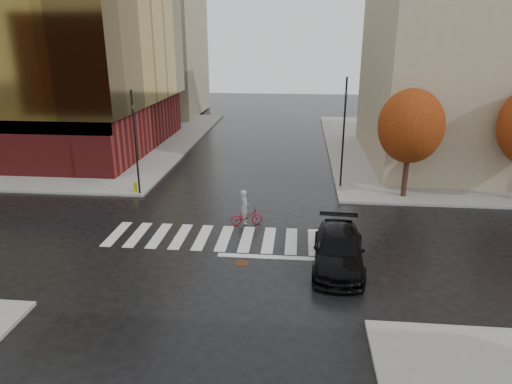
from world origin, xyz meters
TOP-DOWN VIEW (x-y plane):
  - ground at (0.00, 0.00)m, footprint 120.00×120.00m
  - sidewalk_nw at (-21.00, 21.00)m, footprint 30.00×30.00m
  - sidewalk_ne at (21.00, 21.00)m, footprint 30.00×30.00m
  - crosswalk at (0.00, 0.50)m, footprint 12.00×3.00m
  - building_ne_tan at (17.00, 17.00)m, footprint 16.00×16.00m
  - building_nw_far at (-16.00, 37.00)m, footprint 14.00×12.00m
  - tree_ne_a at (10.00, 7.40)m, footprint 3.80×3.80m
  - sedan at (5.37, -1.80)m, footprint 2.46×5.38m
  - cyclist at (0.86, 2.30)m, footprint 1.79×1.00m
  - traffic_light_nw at (-6.30, 6.30)m, footprint 0.16×0.14m
  - traffic_light_ne at (6.30, 9.00)m, footprint 0.20×0.22m
  - fire_hydrant at (-6.65, 6.50)m, footprint 0.25×0.25m
  - manhole at (1.18, -2.00)m, footprint 0.73×0.73m

SIDE VIEW (x-z plane):
  - ground at x=0.00m, z-range 0.00..0.00m
  - crosswalk at x=0.00m, z-range 0.00..0.01m
  - manhole at x=1.18m, z-range 0.00..0.01m
  - sidewalk_nw at x=-21.00m, z-range 0.00..0.15m
  - sidewalk_ne at x=21.00m, z-range 0.00..0.15m
  - fire_hydrant at x=-6.65m, z-range 0.18..0.88m
  - cyclist at x=0.86m, z-range -0.31..1.62m
  - sedan at x=5.37m, z-range 0.00..1.53m
  - traffic_light_nw at x=-6.30m, z-range 0.50..6.86m
  - traffic_light_ne at x=6.30m, z-range 0.60..7.57m
  - tree_ne_a at x=10.00m, z-range 1.20..7.71m
  - building_ne_tan at x=17.00m, z-range 0.15..18.15m
  - building_nw_far at x=-16.00m, z-range 0.15..20.15m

